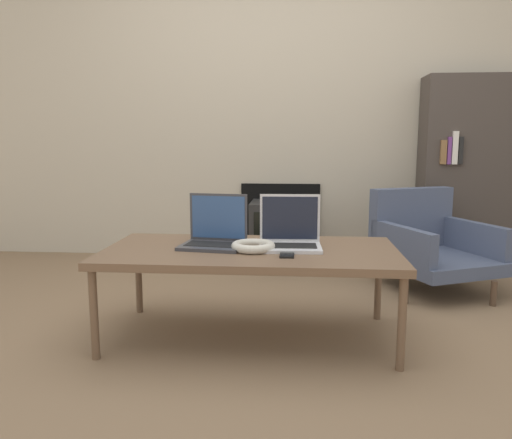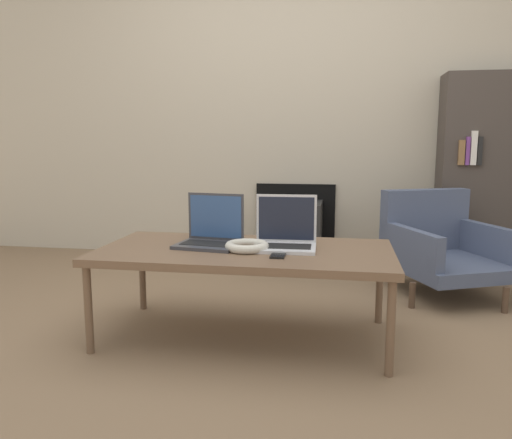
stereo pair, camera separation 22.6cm
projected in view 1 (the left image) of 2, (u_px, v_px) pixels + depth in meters
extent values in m
plane|color=#7A6047|center=(249.00, 345.00, 2.33)|extent=(14.00, 14.00, 0.00)
cube|color=#B7AD99|center=(271.00, 95.00, 3.95)|extent=(7.00, 0.06, 2.60)
cube|color=black|center=(280.00, 221.00, 4.06)|extent=(0.63, 0.03, 0.60)
cube|color=brown|center=(251.00, 252.00, 2.36)|extent=(1.38, 0.69, 0.04)
cylinder|color=brown|center=(94.00, 315.00, 2.15)|extent=(0.04, 0.04, 0.40)
cylinder|color=brown|center=(402.00, 324.00, 2.04)|extent=(0.04, 0.04, 0.40)
cylinder|color=brown|center=(139.00, 277.00, 2.75)|extent=(0.04, 0.04, 0.40)
cylinder|color=brown|center=(378.00, 282.00, 2.64)|extent=(0.04, 0.04, 0.40)
cube|color=#38383D|center=(212.00, 246.00, 2.38)|extent=(0.32, 0.26, 0.02)
cube|color=black|center=(212.00, 244.00, 2.38)|extent=(0.26, 0.16, 0.00)
cube|color=#38383D|center=(218.00, 217.00, 2.46)|extent=(0.29, 0.05, 0.23)
cube|color=#2D4C7F|center=(218.00, 217.00, 2.46)|extent=(0.27, 0.04, 0.21)
cube|color=silver|center=(290.00, 247.00, 2.35)|extent=(0.30, 0.23, 0.02)
cube|color=black|center=(290.00, 245.00, 2.35)|extent=(0.25, 0.13, 0.00)
cube|color=silver|center=(290.00, 218.00, 2.44)|extent=(0.29, 0.02, 0.23)
cube|color=black|center=(290.00, 218.00, 2.43)|extent=(0.27, 0.01, 0.21)
torus|color=beige|center=(253.00, 246.00, 2.32)|extent=(0.21, 0.21, 0.04)
cube|color=black|center=(287.00, 255.00, 2.22)|extent=(0.06, 0.12, 0.01)
cube|color=black|center=(279.00, 233.00, 3.86)|extent=(0.44, 0.41, 0.48)
cube|color=black|center=(278.00, 238.00, 3.65)|extent=(0.36, 0.01, 0.38)
cube|color=#47516B|center=(437.00, 261.00, 3.15)|extent=(0.82, 0.85, 0.08)
cube|color=#47516B|center=(411.00, 217.00, 3.38)|extent=(0.59, 0.33, 0.40)
cube|color=#47516B|center=(402.00, 243.00, 3.04)|extent=(0.30, 0.57, 0.20)
cube|color=#47516B|center=(472.00, 237.00, 3.22)|extent=(0.30, 0.57, 0.20)
cylinder|color=#4C3828|center=(406.00, 291.00, 2.91)|extent=(0.04, 0.04, 0.15)
cylinder|color=#4C3828|center=(494.00, 293.00, 2.87)|extent=(0.04, 0.04, 0.15)
cylinder|color=#4C3828|center=(388.00, 267.00, 3.47)|extent=(0.04, 0.04, 0.15)
cylinder|color=#4C3828|center=(462.00, 269.00, 3.43)|extent=(0.04, 0.04, 0.15)
cube|color=#3F3833|center=(471.00, 173.00, 3.72)|extent=(0.73, 0.30, 1.41)
cube|color=brown|center=(443.00, 152.00, 3.56)|extent=(0.04, 0.02, 0.17)
cube|color=#6B387F|center=(449.00, 151.00, 3.55)|extent=(0.03, 0.02, 0.19)
cube|color=silver|center=(455.00, 148.00, 3.54)|extent=(0.04, 0.02, 0.23)
cube|color=black|center=(461.00, 151.00, 3.54)|extent=(0.03, 0.02, 0.19)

